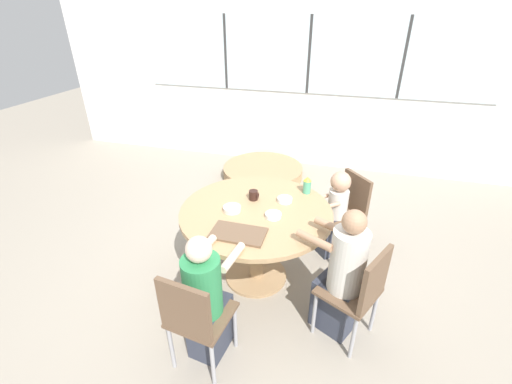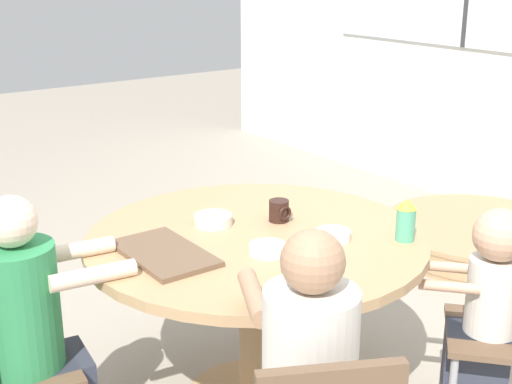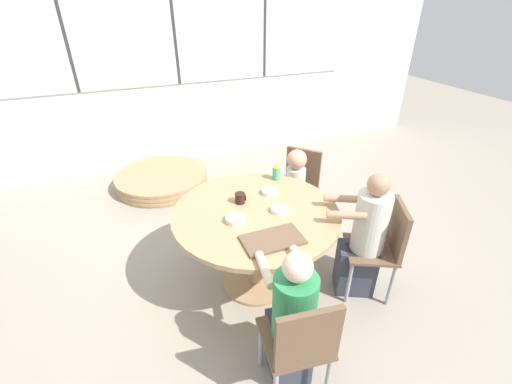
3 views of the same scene
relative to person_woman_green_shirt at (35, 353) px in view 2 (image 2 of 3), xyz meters
The scene contains 10 objects.
dining_table 0.89m from the person_woman_green_shirt, 82.28° to the left, with size 1.36×1.36×0.77m.
person_woman_green_shirt is the anchor object (origin of this frame).
person_toddler 1.67m from the person_woman_green_shirt, 61.67° to the left, with size 0.40×0.39×0.95m.
food_tray_dark 0.57m from the person_woman_green_shirt, 80.08° to the left, with size 0.43×0.25×0.02m.
coffee_mug 1.10m from the person_woman_green_shirt, 87.39° to the left, with size 0.09×0.08×0.09m.
sippy_cup 1.45m from the person_woman_green_shirt, 69.04° to the left, with size 0.08×0.08×0.17m.
bowl_white_shallow 0.91m from the person_woman_green_shirt, 69.98° to the left, with size 0.14×0.14×0.04m.
bowl_cereal 0.86m from the person_woman_green_shirt, 95.57° to the left, with size 0.16×0.16×0.04m.
bowl_fruit 1.18m from the person_woman_green_shirt, 73.00° to the left, with size 0.14×0.14×0.04m.
folded_table_stack 3.10m from the person_woman_green_shirt, 97.19° to the left, with size 1.22×1.22×0.18m.
Camera 2 is at (2.12, -1.55, 1.82)m, focal length 50.00 mm.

